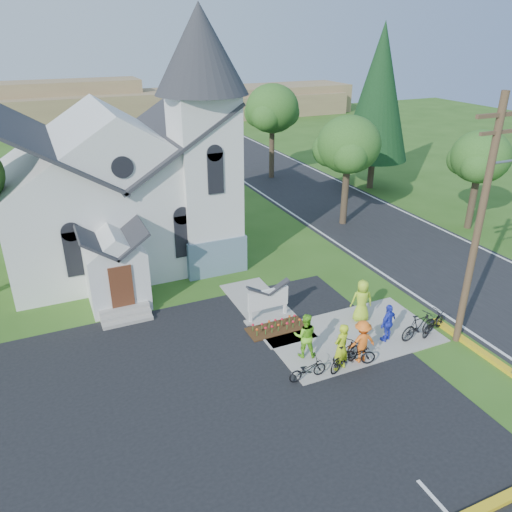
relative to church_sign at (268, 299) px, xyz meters
name	(u,v)px	position (x,y,z in m)	size (l,w,h in m)	color
ground	(328,351)	(1.20, -3.20, -1.03)	(120.00, 120.00, 0.00)	#2F5819
parking_lot	(173,438)	(-5.80, -5.20, -1.02)	(20.00, 16.00, 0.02)	black
road	(337,207)	(11.20, 11.80, -1.02)	(8.00, 90.00, 0.02)	black
sidewalk	(353,336)	(2.70, -2.70, -1.00)	(7.00, 4.00, 0.05)	#9B958C
church	(120,166)	(-4.28, 9.28, 4.22)	(12.35, 12.00, 13.00)	white
church_sign	(268,299)	(0.00, 0.00, 0.00)	(2.20, 0.40, 1.70)	#9B958C
flower_bed	(277,328)	(0.00, -0.90, -0.99)	(2.60, 1.10, 0.07)	#36200E
utility_pole	(481,219)	(6.56, -4.70, 4.38)	(3.45, 0.28, 10.00)	#4B3425
tree_road_near	(349,145)	(9.70, 8.80, 4.18)	(4.00, 4.00, 7.05)	#3C2B20
tree_road_mid	(272,109)	(10.20, 20.80, 4.75)	(4.40, 4.40, 7.80)	#3C2B20
tree_road_far	(481,157)	(16.70, 4.80, 3.61)	(3.60, 3.60, 6.30)	#3C2B20
conifer	(379,93)	(16.20, 14.80, 6.36)	(5.20, 5.20, 12.40)	#3C2B20
distant_hills	(130,106)	(4.56, 53.13, 1.15)	(61.00, 10.00, 5.60)	olive
cyclist_0	(341,347)	(0.94, -4.40, 0.01)	(0.72, 0.47, 1.98)	#BCDA19
bike_0	(308,369)	(-0.47, -4.40, -0.57)	(0.54, 1.55, 0.81)	black
cyclist_1	(305,335)	(0.13, -3.10, -0.04)	(0.91, 0.71, 1.87)	#78D527
bike_1	(345,355)	(1.16, -4.40, -0.43)	(0.52, 1.83, 1.10)	black
cyclist_2	(388,323)	(3.78, -3.55, -0.14)	(0.98, 0.41, 1.68)	blue
bike_2	(354,355)	(1.58, -4.40, -0.54)	(0.58, 1.68, 0.88)	black
cyclist_3	(362,341)	(1.96, -4.29, -0.09)	(1.15, 0.66, 1.78)	orange
bike_3	(419,326)	(5.09, -3.95, -0.40)	(0.54, 1.91, 1.15)	black
cyclist_4	(362,301)	(3.69, -1.80, 0.00)	(0.96, 0.62, 1.96)	#ACDA29
bike_4	(433,323)	(5.90, -3.90, -0.51)	(0.62, 1.77, 0.93)	black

